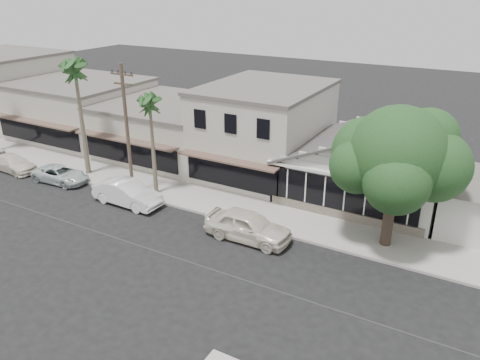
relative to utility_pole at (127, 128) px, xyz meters
The scene contains 15 objects.
ground 11.44m from the utility_pole, 30.02° to the right, with size 140.00×140.00×0.00m, color black.
sidewalk_north 5.06m from the utility_pole, 57.17° to the left, with size 90.00×3.50×0.15m, color #9E9991.
corner_shop 15.93m from the utility_pole, 27.45° to the left, with size 10.40×8.60×5.10m.
row_building_near 10.36m from the utility_pole, 54.14° to the left, with size 8.00×10.00×6.50m, color #BBB6A9.
row_building_midnear 9.23m from the utility_pole, 109.87° to the left, with size 10.00×10.00×4.20m, color #B4B0A1.
row_building_midfar 16.01m from the utility_pole, 148.42° to the left, with size 11.00×10.00×5.00m, color #BBB6A9.
row_building_far 25.90m from the utility_pole, 161.28° to the left, with size 11.00×10.00×6.80m, color #B4B0A1.
utility_pole is the anchor object (origin of this frame).
car_0 10.80m from the utility_pole, ahead, with size 2.04×5.07×1.73m, color silver.
car_1 4.30m from the utility_pole, 60.37° to the right, with size 1.71×4.90×1.61m, color white.
car_2 7.43m from the utility_pole, behind, with size 2.01×4.37×1.21m, color silver.
car_3 11.89m from the utility_pole, behind, with size 1.76×4.33×1.26m, color silver.
shade_tree 17.04m from the utility_pole, ahead, with size 7.23×6.54×8.02m.
palm_east 2.26m from the utility_pole, 27.51° to the left, with size 2.83×2.83×7.38m.
palm_mid 6.34m from the utility_pole, 168.36° to the left, with size 3.30×3.30×9.14m.
Camera 1 is at (12.03, -17.06, 13.61)m, focal length 35.00 mm.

